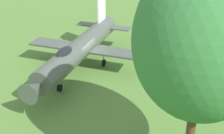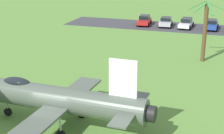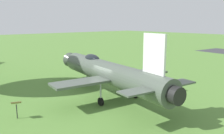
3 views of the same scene
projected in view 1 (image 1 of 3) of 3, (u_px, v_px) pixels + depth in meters
ground_plane at (81, 69)px, 27.41m from camera, size 200.00×200.00×0.00m
display_jet at (78, 50)px, 26.20m from camera, size 14.92×9.81×5.24m
shade_tree at (203, 40)px, 13.89m from camera, size 6.83×6.21×10.94m
shrub_by_tree at (198, 86)px, 23.68m from camera, size 1.16×1.26×1.20m
info_plaque at (165, 71)px, 25.25m from camera, size 0.58×0.70×1.14m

